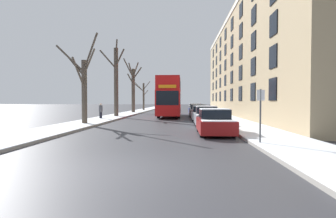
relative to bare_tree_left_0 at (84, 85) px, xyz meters
name	(u,v)px	position (x,y,z in m)	size (l,w,h in m)	color
ground_plane	(117,170)	(5.91, -13.01, -3.12)	(320.00, 320.00, 0.00)	#38383D
sidewalk_left	(148,109)	(-0.24, 39.99, -3.04)	(3.05, 130.00, 0.16)	gray
sidewalk_right	(202,109)	(12.06, 39.99, -3.04)	(3.05, 130.00, 0.16)	gray
terrace_facade_right	(264,64)	(18.08, 14.48, 3.49)	(9.10, 43.71, 13.21)	tan
bare_tree_left_0	(84,85)	(0.00, 0.00, 0.00)	(4.03, 3.81, 6.71)	#4C4238
bare_tree_left_1	(116,80)	(-0.04, 10.00, 1.20)	(3.57, 2.46, 8.74)	#4C4238
bare_tree_left_2	(133,87)	(-0.07, 20.68, 0.93)	(3.39, 2.94, 8.67)	#4C4238
bare_tree_left_3	(143,95)	(-0.08, 31.30, -0.07)	(3.55, 3.14, 5.73)	#4C4238
double_decker_bus	(170,96)	(6.14, 11.67, -0.58)	(2.56, 10.95, 4.49)	red
parked_car_0	(214,122)	(9.44, -5.11, -2.46)	(1.83, 4.23, 1.44)	maroon
parked_car_1	(206,117)	(9.44, 0.00, -2.43)	(1.70, 4.03, 1.50)	#9EA3AD
parked_car_2	(201,114)	(9.44, 5.79, -2.46)	(1.81, 4.30, 1.44)	#9EA3AD
parked_car_3	(198,111)	(9.44, 11.26, -2.43)	(1.90, 4.36, 1.52)	#474C56
parked_car_4	(195,109)	(9.44, 17.35, -2.41)	(1.80, 3.94, 1.55)	navy
pedestrian_left_sidewalk	(101,111)	(-0.50, 5.78, -2.21)	(0.36, 0.36, 1.66)	black
street_sign_post	(260,113)	(10.84, -8.99, -1.77)	(0.32, 0.07, 2.35)	#4C4F54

